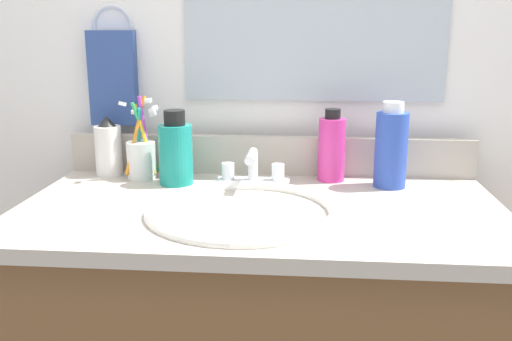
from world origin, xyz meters
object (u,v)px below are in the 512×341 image
hand_towel (113,78)px  faucet (253,173)px  bottle_shampoo_blue (391,148)px  cup_white_ceramic (142,156)px  bottle_lotion_white (108,148)px  bottle_soap_pink (332,148)px  bottle_mouthwash_teal (176,151)px

hand_towel → faucet: hand_towel is taller
bottle_shampoo_blue → cup_white_ceramic: (-0.55, 0.02, -0.03)m
bottle_shampoo_blue → bottle_lotion_white: bottle_shampoo_blue is taller
hand_towel → cup_white_ceramic: bearing=-45.7°
faucet → bottle_lotion_white: (-0.34, 0.06, 0.04)m
hand_towel → bottle_shampoo_blue: hand_towel is taller
faucet → bottle_shampoo_blue: size_ratio=0.86×
hand_towel → faucet: size_ratio=1.38×
bottle_shampoo_blue → bottle_soap_pink: bearing=160.7°
bottle_shampoo_blue → bottle_mouthwash_teal: bottle_shampoo_blue is taller
bottle_mouthwash_teal → bottle_lotion_white: bearing=160.1°
faucet → bottle_shampoo_blue: (0.30, 0.02, 0.06)m
hand_towel → bottle_soap_pink: bearing=-7.3°
bottle_lotion_white → cup_white_ceramic: cup_white_ceramic is taller
bottle_soap_pink → cup_white_ceramic: (-0.43, -0.02, -0.02)m
cup_white_ceramic → bottle_mouthwash_teal: bearing=-23.9°
bottle_soap_pink → bottle_shampoo_blue: (0.12, -0.04, 0.01)m
hand_towel → cup_white_ceramic: hand_towel is taller
hand_towel → bottle_lotion_white: bearing=-89.5°
bottle_shampoo_blue → bottle_lotion_white: 0.64m
bottle_shampoo_blue → bottle_mouthwash_teal: (-0.47, -0.02, -0.01)m
bottle_soap_pink → bottle_mouthwash_teal: bearing=-169.9°
hand_towel → bottle_soap_pink: (0.52, -0.07, -0.15)m
hand_towel → bottle_mouthwash_teal: 0.26m
bottle_mouthwash_teal → faucet: bearing=-0.2°
cup_white_ceramic → bottle_shampoo_blue: bearing=-2.3°
hand_towel → bottle_soap_pink: hand_towel is taller
hand_towel → bottle_mouthwash_teal: (0.17, -0.13, -0.15)m
bottle_soap_pink → bottle_mouthwash_teal: bottle_mouthwash_teal is taller
bottle_soap_pink → bottle_lotion_white: bottle_soap_pink is taller
hand_towel → bottle_lotion_white: 0.17m
faucet → bottle_shampoo_blue: bottle_shampoo_blue is taller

